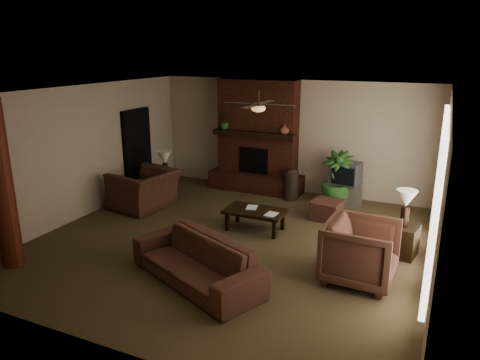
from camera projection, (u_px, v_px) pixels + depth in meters
The scene contains 23 objects.
room_shell at pixel (231, 170), 8.17m from camera, with size 7.00×7.00×7.00m.
fireplace at pixel (257, 146), 11.38m from camera, with size 2.40×0.70×2.80m.
windows at pixel (437, 194), 6.99m from camera, with size 0.08×3.65×2.35m.
log_column at pixel (2, 185), 7.24m from camera, with size 0.36×0.36×2.80m, color maroon.
doorway at pixel (138, 152), 11.21m from camera, with size 0.10×1.00×2.10m, color black.
ceiling_fan at pixel (258, 107), 7.96m from camera, with size 1.35×1.35×0.37m.
sofa at pixel (196, 254), 6.97m from camera, with size 2.37×0.69×0.93m, color #513022.
armchair_left at pixel (144, 183), 10.19m from camera, with size 1.33×0.86×1.16m, color #513022.
armchair_right at pixel (361, 249), 6.95m from camera, with size 1.05×0.99×1.09m, color #513022.
coffee_table at pixel (255, 213), 8.98m from camera, with size 1.20×0.70×0.43m.
ottoman at pixel (327, 210), 9.63m from camera, with size 0.60×0.60×0.40m, color #513022.
tv_stand at pixel (343, 194), 10.54m from camera, with size 0.85×0.50×0.50m, color #B1B2B4.
tv at pixel (345, 173), 10.33m from camera, with size 0.72×0.62×0.52m.
floor_vase at pixel (291, 182), 10.81m from camera, with size 0.34×0.34×0.77m.
floor_plant at pixel (336, 190), 10.43m from camera, with size 0.72×1.28×0.72m, color #2E5C24.
side_table_left at pixel (164, 188), 10.85m from camera, with size 0.50×0.50×0.55m, color black.
lamp_left at pixel (165, 159), 10.65m from camera, with size 0.44×0.44×0.65m.
side_table_right at pixel (402, 240), 7.91m from camera, with size 0.50×0.50×0.55m, color black.
lamp_right at pixel (406, 201), 7.71m from camera, with size 0.44×0.44×0.65m.
mantel_plant at pixel (225, 123), 11.34m from camera, with size 0.38×0.42×0.33m, color #2E5C24.
mantel_vase at pixel (284, 129), 10.68m from camera, with size 0.22×0.23×0.22m, color #944D3B.
book_a at pixel (247, 201), 9.03m from camera, with size 0.22×0.03×0.29m, color #999999.
book_b at pixel (266, 207), 8.69m from camera, with size 0.21×0.02×0.29m, color #999999.
Camera 1 is at (3.41, -7.12, 3.52)m, focal length 33.71 mm.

